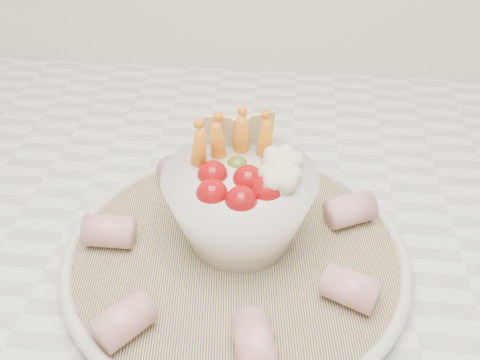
# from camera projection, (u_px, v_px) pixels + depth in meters

# --- Properties ---
(serving_platter) EXTENTS (0.36, 0.36, 0.02)m
(serving_platter) POSITION_uv_depth(u_px,v_px,m) (236.00, 254.00, 0.51)
(serving_platter) COLOR navy
(serving_platter) RESTS_ON kitchen_counter
(veggie_bowl) EXTENTS (0.14, 0.14, 0.11)m
(veggie_bowl) POSITION_uv_depth(u_px,v_px,m) (241.00, 201.00, 0.49)
(veggie_bowl) COLOR white
(veggie_bowl) RESTS_ON serving_platter
(cured_meat_rolls) EXTENTS (0.28, 0.28, 0.03)m
(cured_meat_rolls) POSITION_uv_depth(u_px,v_px,m) (235.00, 239.00, 0.49)
(cured_meat_rolls) COLOR #BA5564
(cured_meat_rolls) RESTS_ON serving_platter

